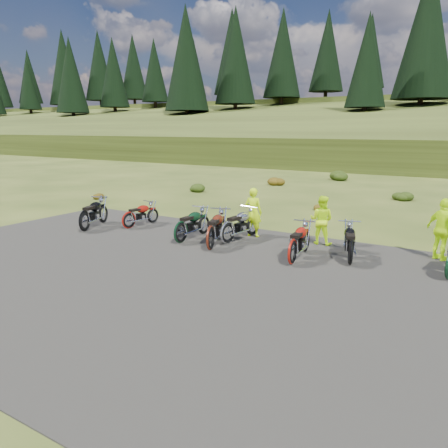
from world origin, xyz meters
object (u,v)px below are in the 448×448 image
Objects in this scene: motorcycle_0 at (85,232)px; person_middle at (253,213)px; motorcycle_3 at (228,244)px; motorcycle_7 at (448,280)px.

person_middle reaches higher than motorcycle_0.
motorcycle_0 is at bearing 21.22° from person_middle.
person_middle is (0.24, 1.40, 0.90)m from motorcycle_3.
motorcycle_0 is at bearing 110.15° from motorcycle_3.
motorcycle_0 is 6.52m from person_middle.
motorcycle_0 is at bearing 104.92° from motorcycle_7.
motorcycle_0 reaches higher than motorcycle_7.
person_middle is at bearing -2.61° from motorcycle_3.
motorcycle_3 is at bearing 98.84° from motorcycle_7.
motorcycle_3 reaches higher than motorcycle_7.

